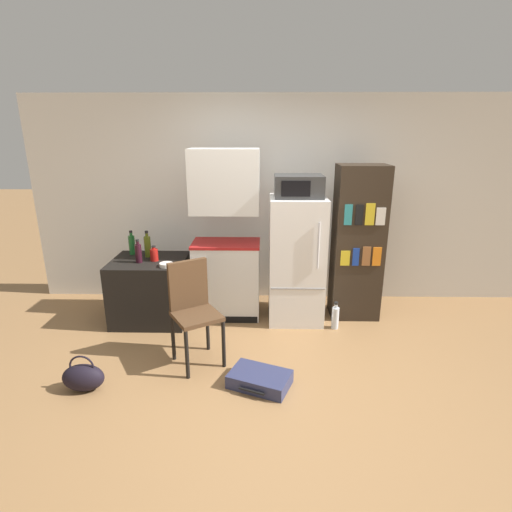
# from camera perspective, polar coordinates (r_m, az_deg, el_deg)

# --- Properties ---
(ground_plane) EXTENTS (24.00, 24.00, 0.00)m
(ground_plane) POSITION_cam_1_polar(r_m,az_deg,el_deg) (3.74, 1.98, -17.52)
(ground_plane) COLOR olive
(wall_back) EXTENTS (6.40, 0.10, 2.57)m
(wall_back) POSITION_cam_1_polar(r_m,az_deg,el_deg) (5.14, 4.07, 7.84)
(wall_back) COLOR beige
(wall_back) RESTS_ON ground_plane
(side_table) EXTENTS (0.83, 0.72, 0.74)m
(side_table) POSITION_cam_1_polar(r_m,az_deg,el_deg) (4.84, -14.79, -4.67)
(side_table) COLOR black
(side_table) RESTS_ON ground_plane
(kitchen_hutch) EXTENTS (0.78, 0.47, 1.96)m
(kitchen_hutch) POSITION_cam_1_polar(r_m,az_deg,el_deg) (4.62, -4.31, 1.98)
(kitchen_hutch) COLOR silver
(kitchen_hutch) RESTS_ON ground_plane
(refrigerator) EXTENTS (0.62, 0.63, 1.45)m
(refrigerator) POSITION_cam_1_polar(r_m,az_deg,el_deg) (4.60, 5.78, -0.57)
(refrigerator) COLOR white
(refrigerator) RESTS_ON ground_plane
(microwave) EXTENTS (0.52, 0.41, 0.24)m
(microwave) POSITION_cam_1_polar(r_m,az_deg,el_deg) (4.41, 6.12, 9.90)
(microwave) COLOR #333333
(microwave) RESTS_ON refrigerator
(bookshelf) EXTENTS (0.56, 0.41, 1.79)m
(bookshelf) POSITION_cam_1_polar(r_m,az_deg,el_deg) (4.76, 14.32, 1.74)
(bookshelf) COLOR #2D2319
(bookshelf) RESTS_ON ground_plane
(bottle_olive_oil) EXTENTS (0.07, 0.07, 0.31)m
(bottle_olive_oil) POSITION_cam_1_polar(r_m,az_deg,el_deg) (4.79, -15.23, 1.40)
(bottle_olive_oil) COLOR #566619
(bottle_olive_oil) RESTS_ON side_table
(bottle_ketchup_red) EXTENTS (0.09, 0.09, 0.17)m
(bottle_ketchup_red) POSITION_cam_1_polar(r_m,az_deg,el_deg) (4.64, -14.35, 0.21)
(bottle_ketchup_red) COLOR #AD1914
(bottle_ketchup_red) RESTS_ON side_table
(bottle_wine_dark) EXTENTS (0.07, 0.07, 0.27)m
(bottle_wine_dark) POSITION_cam_1_polar(r_m,az_deg,el_deg) (4.62, -16.45, 0.44)
(bottle_wine_dark) COLOR black
(bottle_wine_dark) RESTS_ON side_table
(bottle_green_tall) EXTENTS (0.07, 0.07, 0.29)m
(bottle_green_tall) POSITION_cam_1_polar(r_m,az_deg,el_deg) (4.95, -17.31, 1.60)
(bottle_green_tall) COLOR #1E6028
(bottle_green_tall) RESTS_ON side_table
(bowl) EXTENTS (0.15, 0.15, 0.04)m
(bowl) POSITION_cam_1_polar(r_m,az_deg,el_deg) (4.43, -12.70, -1.23)
(bowl) COLOR silver
(bowl) RESTS_ON side_table
(chair) EXTENTS (0.55, 0.55, 0.99)m
(chair) POSITION_cam_1_polar(r_m,az_deg,el_deg) (3.83, -9.05, -6.70)
(chair) COLOR black
(chair) RESTS_ON ground_plane
(suitcase_large_flat) EXTENTS (0.60, 0.50, 0.12)m
(suitcase_large_flat) POSITION_cam_1_polar(r_m,az_deg,el_deg) (3.66, 0.54, -17.19)
(suitcase_large_flat) COLOR navy
(suitcase_large_flat) RESTS_ON ground_plane
(handbag) EXTENTS (0.36, 0.20, 0.33)m
(handbag) POSITION_cam_1_polar(r_m,az_deg,el_deg) (3.87, -23.45, -15.60)
(handbag) COLOR black
(handbag) RESTS_ON ground_plane
(water_bottle_front) EXTENTS (0.08, 0.08, 0.32)m
(water_bottle_front) POSITION_cam_1_polar(r_m,az_deg,el_deg) (4.63, 11.26, -8.57)
(water_bottle_front) COLOR silver
(water_bottle_front) RESTS_ON ground_plane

